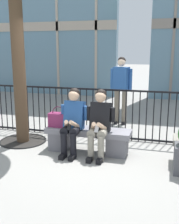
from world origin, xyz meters
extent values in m
plane|color=gray|center=(0.00, 0.00, 0.00)|extent=(60.00, 60.00, 0.00)
cube|color=slate|center=(0.00, 0.00, 0.40)|extent=(1.60, 0.44, 0.10)
cube|color=slate|center=(-0.56, 0.00, 0.17)|extent=(0.36, 0.37, 0.35)
cube|color=slate|center=(0.56, 0.00, 0.17)|extent=(0.36, 0.37, 0.35)
cylinder|color=black|center=(-0.34, -0.18, 0.47)|extent=(0.15, 0.40, 0.15)
cylinder|color=black|center=(-0.34, -0.38, 0.23)|extent=(0.11, 0.11, 0.45)
cube|color=black|center=(-0.34, -0.44, 0.04)|extent=(0.09, 0.22, 0.08)
cylinder|color=black|center=(-0.16, -0.18, 0.47)|extent=(0.15, 0.40, 0.15)
cylinder|color=black|center=(-0.16, -0.38, 0.23)|extent=(0.11, 0.11, 0.45)
cube|color=black|center=(-0.16, -0.44, 0.04)|extent=(0.09, 0.22, 0.08)
cube|color=#234C8C|center=(-0.25, -0.04, 0.71)|extent=(0.36, 0.30, 0.55)
cylinder|color=#234C8C|center=(-0.47, -0.04, 0.76)|extent=(0.08, 0.08, 0.26)
cylinder|color=#DBAD89|center=(-0.33, -0.26, 0.59)|extent=(0.16, 0.28, 0.20)
cylinder|color=#234C8C|center=(-0.03, -0.04, 0.76)|extent=(0.08, 0.08, 0.26)
cylinder|color=#DBAD89|center=(-0.17, -0.26, 0.59)|extent=(0.16, 0.28, 0.20)
cube|color=black|center=(-0.25, -0.32, 0.57)|extent=(0.07, 0.10, 0.13)
sphere|color=#DBAD89|center=(-0.25, -0.06, 1.08)|extent=(0.20, 0.20, 0.20)
sphere|color=black|center=(-0.25, -0.03, 1.11)|extent=(0.20, 0.20, 0.20)
cylinder|color=gray|center=(0.16, -0.18, 0.47)|extent=(0.15, 0.40, 0.15)
cylinder|color=gray|center=(0.16, -0.38, 0.23)|extent=(0.11, 0.11, 0.45)
cube|color=black|center=(0.16, -0.44, 0.04)|extent=(0.09, 0.22, 0.08)
cylinder|color=gray|center=(0.34, -0.18, 0.47)|extent=(0.15, 0.40, 0.15)
cylinder|color=gray|center=(0.34, -0.38, 0.23)|extent=(0.11, 0.11, 0.45)
cube|color=black|center=(0.34, -0.44, 0.04)|extent=(0.09, 0.22, 0.08)
cube|color=black|center=(0.25, -0.04, 0.71)|extent=(0.36, 0.30, 0.55)
cylinder|color=black|center=(0.03, -0.04, 0.76)|extent=(0.08, 0.08, 0.26)
cylinder|color=#DBAD89|center=(0.17, -0.26, 0.59)|extent=(0.16, 0.28, 0.20)
cylinder|color=black|center=(0.47, -0.04, 0.76)|extent=(0.08, 0.08, 0.26)
cylinder|color=#DBAD89|center=(0.33, -0.26, 0.59)|extent=(0.16, 0.28, 0.20)
cube|color=silver|center=(0.25, -0.32, 0.57)|extent=(0.07, 0.10, 0.13)
sphere|color=#DBAD89|center=(0.25, -0.06, 1.08)|extent=(0.20, 0.20, 0.20)
sphere|color=black|center=(0.25, -0.03, 1.11)|extent=(0.20, 0.20, 0.20)
cube|color=#7A234C|center=(-0.58, -0.01, 0.58)|extent=(0.37, 0.20, 0.27)
torus|color=#49152D|center=(-0.58, -0.01, 0.72)|extent=(0.25, 0.02, 0.25)
cylinder|color=#6B6051|center=(0.13, 2.18, 0.45)|extent=(0.13, 0.13, 0.90)
cube|color=black|center=(0.13, 2.14, 0.03)|extent=(0.09, 0.22, 0.06)
cylinder|color=#6B6051|center=(0.33, 2.18, 0.45)|extent=(0.13, 0.13, 0.90)
cube|color=black|center=(0.33, 2.14, 0.03)|extent=(0.09, 0.22, 0.06)
cube|color=#234C8C|center=(0.23, 2.18, 1.18)|extent=(0.42, 0.31, 0.56)
cylinder|color=#234C8C|center=(0.00, 2.18, 1.16)|extent=(0.08, 0.08, 0.52)
cylinder|color=#234C8C|center=(0.47, 2.18, 1.16)|extent=(0.08, 0.08, 0.52)
sphere|color=beige|center=(0.23, 2.18, 1.58)|extent=(0.20, 0.20, 0.20)
sphere|color=black|center=(0.23, 2.20, 1.61)|extent=(0.20, 0.20, 0.20)
cylinder|color=black|center=(-2.42, 0.86, 0.54)|extent=(0.02, 0.02, 1.09)
cylinder|color=black|center=(-2.28, 0.86, 0.54)|extent=(0.02, 0.02, 1.09)
cylinder|color=black|center=(-2.13, 0.86, 0.54)|extent=(0.02, 0.02, 1.09)
cylinder|color=black|center=(-1.99, 0.86, 0.54)|extent=(0.02, 0.02, 1.09)
cylinder|color=black|center=(-1.85, 0.86, 0.54)|extent=(0.02, 0.02, 1.09)
cylinder|color=black|center=(-1.71, 0.86, 0.54)|extent=(0.02, 0.02, 1.09)
cylinder|color=black|center=(-1.57, 0.86, 0.54)|extent=(0.02, 0.02, 1.09)
cylinder|color=black|center=(-1.42, 0.86, 0.54)|extent=(0.02, 0.02, 1.09)
cylinder|color=black|center=(-1.28, 0.86, 0.54)|extent=(0.02, 0.02, 1.09)
cylinder|color=black|center=(-1.14, 0.86, 0.54)|extent=(0.02, 0.02, 1.09)
cylinder|color=black|center=(-1.00, 0.86, 0.54)|extent=(0.02, 0.02, 1.09)
cylinder|color=black|center=(-0.85, 0.86, 0.54)|extent=(0.02, 0.02, 1.09)
cylinder|color=black|center=(-0.71, 0.86, 0.54)|extent=(0.02, 0.02, 1.09)
cylinder|color=black|center=(-0.57, 0.86, 0.54)|extent=(0.02, 0.02, 1.09)
cylinder|color=black|center=(-0.43, 0.86, 0.54)|extent=(0.02, 0.02, 1.09)
cylinder|color=black|center=(-0.28, 0.86, 0.54)|extent=(0.02, 0.02, 1.09)
cylinder|color=black|center=(-0.14, 0.86, 0.54)|extent=(0.02, 0.02, 1.09)
cylinder|color=black|center=(0.00, 0.86, 0.54)|extent=(0.02, 0.02, 1.09)
cylinder|color=black|center=(0.14, 0.86, 0.54)|extent=(0.02, 0.02, 1.09)
cylinder|color=black|center=(0.28, 0.86, 0.54)|extent=(0.02, 0.02, 1.09)
cylinder|color=black|center=(0.43, 0.86, 0.54)|extent=(0.02, 0.02, 1.09)
cylinder|color=black|center=(0.57, 0.86, 0.54)|extent=(0.02, 0.02, 1.09)
cylinder|color=black|center=(0.71, 0.86, 0.54)|extent=(0.02, 0.02, 1.09)
cylinder|color=black|center=(0.85, 0.86, 0.54)|extent=(0.02, 0.02, 1.09)
cylinder|color=black|center=(1.00, 0.86, 0.54)|extent=(0.02, 0.02, 1.09)
cylinder|color=black|center=(1.14, 0.86, 0.54)|extent=(0.02, 0.02, 1.09)
cylinder|color=black|center=(1.28, 0.86, 0.54)|extent=(0.02, 0.02, 1.09)
cylinder|color=black|center=(1.42, 0.86, 0.54)|extent=(0.02, 0.02, 1.09)
cylinder|color=black|center=(1.57, 0.86, 0.54)|extent=(0.02, 0.02, 1.09)
cube|color=black|center=(0.00, 0.86, 0.05)|extent=(8.82, 0.04, 0.04)
cube|color=black|center=(0.00, 0.86, 1.07)|extent=(8.82, 0.04, 0.04)
cylinder|color=black|center=(-1.49, 0.19, 0.01)|extent=(0.94, 0.94, 0.01)
torus|color=black|center=(-1.49, 0.19, 0.01)|extent=(0.97, 0.97, 0.03)
cylinder|color=#4C3826|center=(-1.49, 0.19, 1.70)|extent=(0.26, 0.26, 3.40)
camera|label=1|loc=(1.39, -4.73, 1.91)|focal=44.16mm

